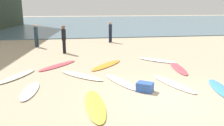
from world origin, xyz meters
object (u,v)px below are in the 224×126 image
Objects in this scene: surfboard_4 at (107,65)px; beach_cooler at (145,87)px; surfboard_3 at (220,89)px; surfboard_8 at (157,60)px; beachgoer_near at (110,31)px; beachgoer_mid at (64,38)px; surfboard_9 at (18,76)px; surfboard_10 at (58,66)px; surfboard_6 at (95,105)px; beachgoer_far at (36,34)px; surfboard_5 at (81,75)px; surfboard_7 at (30,91)px; surfboard_1 at (173,84)px; surfboard_0 at (121,82)px; surfboard_2 at (178,68)px.

beach_cooler is (0.94, -3.85, 0.13)m from surfboard_4.
surfboard_3 is 0.97× the size of surfboard_8.
surfboard_4 is at bearing -33.07° from surfboard_3.
beachgoer_mid is at bearing -174.88° from beachgoer_near.
surfboard_9 is 0.88× the size of surfboard_10.
surfboard_6 is at bearing -143.03° from beachgoer_near.
surfboard_4 is 4.36m from beachgoer_mid.
surfboard_3 is at bearing 76.39° from beachgoer_far.
surfboard_7 is (-1.90, -1.59, -0.00)m from surfboard_5.
surfboard_1 is 1.44× the size of beachgoer_far.
surfboard_7 is 0.87× the size of surfboard_9.
surfboard_0 and surfboard_1 have the same top height.
surfboard_0 is 1.19× the size of surfboard_7.
beachgoer_mid is (0.18, 3.28, 0.99)m from surfboard_10.
surfboard_2 is 1.43× the size of beachgoer_near.
surfboard_1 is 4.00m from surfboard_4.
surfboard_1 is 3.60m from surfboard_6.
surfboard_8 is 7.33m from surfboard_9.
surfboard_8 reaches higher than surfboard_2.
surfboard_5 is 8.45m from beachgoer_far.
surfboard_3 is 13.18m from beachgoer_far.
surfboard_8 is 1.35× the size of beachgoer_far.
beachgoer_near reaches higher than surfboard_6.
surfboard_1 is 5.51m from surfboard_7.
beachgoer_mid is (-6.13, 7.65, 0.98)m from surfboard_3.
beach_cooler is at bearing 25.55° from surfboard_6.
beach_cooler reaches higher than surfboard_6.
beachgoer_mid is 8.14m from beach_cooler.
beach_cooler is (-1.33, -0.56, 0.14)m from surfboard_1.
beachgoer_far is at bearing -60.75° from surfboard_9.
beachgoer_mid reaches higher than surfboard_5.
beachgoer_far reaches higher than beach_cooler.
surfboard_7 is 1.15× the size of beachgoer_near.
surfboard_8 is at bearing 62.10° from surfboard_1.
beachgoer_mid is at bearing 106.01° from surfboard_1.
beachgoer_near reaches higher than surfboard_2.
surfboard_3 is 0.98× the size of surfboard_9.
surfboard_3 is 9.85m from beachgoer_mid.
surfboard_10 is (-2.50, 0.28, -0.00)m from surfboard_4.
surfboard_8 is 9.30m from beachgoer_far.
surfboard_3 is at bearing -4.71° from beach_cooler.
surfboard_3 is 1.12× the size of surfboard_7.
surfboard_7 is (-5.51, 0.04, 0.00)m from surfboard_1.
surfboard_7 is at bearing 171.82° from beach_cooler.
surfboard_6 is (-0.98, -4.86, 0.00)m from surfboard_4.
surfboard_9 is 3.94× the size of beach_cooler.
surfboard_6 reaches higher than surfboard_1.
beach_cooler reaches higher than surfboard_8.
surfboard_6 is at bearing 157.92° from surfboard_9.
surfboard_0 is at bearing -6.59° from surfboard_3.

